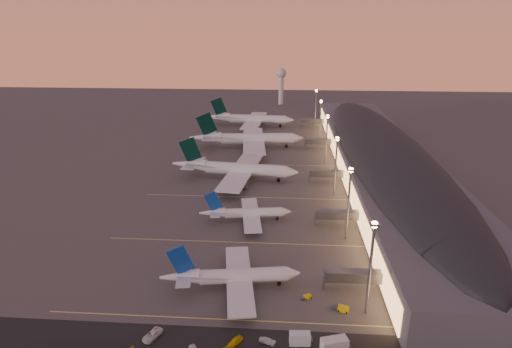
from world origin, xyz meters
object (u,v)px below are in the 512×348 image
object	(u,v)px
catering_truck_a	(336,346)
service_van_d	(235,341)
service_van_a	(152,335)
service_van_e	(267,341)
airliner_wide_near	(234,169)
airliner_wide_mid	(247,139)
baggage_tug_b	(306,297)
catering_truck_b	(301,339)
radar_tower	(281,80)
airliner_narrow_north	(246,213)
airliner_narrow_south	(231,276)
airliner_wide_far	(249,119)
baggage_tug_a	(341,308)

from	to	relation	value
catering_truck_a	service_van_d	bearing A→B (deg)	160.81
service_van_a	service_van_e	size ratio (longest dim) A/B	1.39
airliner_wide_near	airliner_wide_mid	world-z (taller)	airliner_wide_mid
baggage_tug_b	catering_truck_b	size ratio (longest dim) A/B	0.61
radar_tower	baggage_tug_b	size ratio (longest dim) A/B	9.78
service_van_a	service_van_e	bearing A→B (deg)	23.80
airliner_narrow_north	catering_truck_a	size ratio (longest dim) A/B	4.93
radar_tower	catering_truck_b	size ratio (longest dim) A/B	6.00
service_van_a	service_van_d	xyz separation A→B (m)	(19.68, -0.79, -0.04)
airliner_narrow_south	airliner_wide_far	xyz separation A→B (m)	(-11.60, 199.40, 1.67)
airliner_wide_near	service_van_e	world-z (taller)	airliner_wide_near
airliner_wide_mid	airliner_wide_near	bearing A→B (deg)	-96.54
radar_tower	baggage_tug_a	xyz separation A→B (m)	(19.88, -299.35, -21.30)
airliner_narrow_south	baggage_tug_a	size ratio (longest dim) A/B	8.68
airliner_narrow_south	airliner_wide_near	distance (m)	88.97
airliner_wide_near	baggage_tug_a	size ratio (longest dim) A/B	13.64
catering_truck_a	service_van_d	world-z (taller)	catering_truck_a
airliner_narrow_north	service_van_a	size ratio (longest dim) A/B	6.23
catering_truck_b	baggage_tug_b	bearing A→B (deg)	80.07
catering_truck_b	service_van_a	xyz separation A→B (m)	(-34.81, -0.34, -0.63)
baggage_tug_a	airliner_narrow_south	bearing A→B (deg)	-176.59
airliner_wide_mid	baggage_tug_a	world-z (taller)	airliner_wide_mid
baggage_tug_b	airliner_wide_near	bearing A→B (deg)	78.66
service_van_e	baggage_tug_b	bearing A→B (deg)	-14.62
airliner_narrow_south	catering_truck_a	size ratio (longest dim) A/B	5.60
service_van_d	service_van_e	distance (m)	7.44
airliner_narrow_south	service_van_d	xyz separation A→B (m)	(3.69, -22.23, -2.88)
airliner_wide_near	service_van_e	xyz separation A→B (m)	(20.54, -109.86, -4.37)
airliner_wide_near	airliner_wide_mid	xyz separation A→B (m)	(1.20, 54.14, 0.52)
airliner_wide_far	service_van_d	world-z (taller)	airliner_wide_far
baggage_tug_a	catering_truck_b	xyz separation A→B (m)	(-10.73, -12.97, 0.82)
airliner_wide_near	service_van_e	size ratio (longest dim) A/B	15.42
baggage_tug_b	airliner_narrow_north	bearing A→B (deg)	84.34
airliner_wide_near	baggage_tug_b	distance (m)	97.08
radar_tower	catering_truck_b	world-z (taller)	radar_tower
baggage_tug_b	catering_truck_a	world-z (taller)	catering_truck_a
airliner_wide_near	baggage_tug_a	xyz separation A→B (m)	(39.00, -96.59, -4.47)
airliner_wide_mid	service_van_d	distance (m)	165.33
service_van_d	service_van_e	bearing A→B (deg)	40.07
service_van_a	baggage_tug_b	bearing A→B (deg)	49.51
airliner_narrow_south	service_van_e	world-z (taller)	airliner_narrow_south
airliner_narrow_south	catering_truck_b	world-z (taller)	airliner_narrow_south
airliner_wide_far	baggage_tug_b	xyz separation A→B (m)	(32.34, -203.10, -4.85)
baggage_tug_a	catering_truck_a	size ratio (longest dim) A/B	0.64
airliner_wide_far	baggage_tug_b	size ratio (longest dim) A/B	19.27
airliner_wide_near	service_van_d	bearing A→B (deg)	-76.07
airliner_narrow_north	airliner_wide_far	bearing A→B (deg)	86.51
baggage_tug_a	service_van_e	xyz separation A→B (m)	(-18.46, -13.27, 0.11)
airliner_wide_near	catering_truck_b	distance (m)	113.20
catering_truck_a	service_van_e	bearing A→B (deg)	156.58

